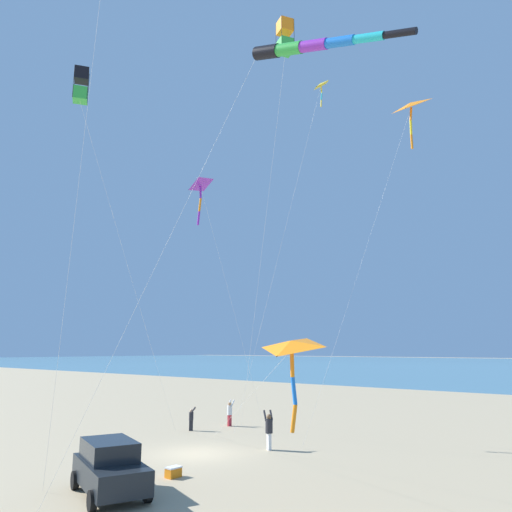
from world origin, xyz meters
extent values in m
plane|color=tan|center=(0.00, 0.00, 0.00)|extent=(600.00, 600.00, 0.00)
cube|color=black|center=(-6.88, -2.81, 0.75)|extent=(3.21, 4.67, 0.84)
cube|color=black|center=(-6.76, -2.48, 1.51)|extent=(2.41, 2.98, 0.68)
cylinder|color=black|center=(-6.51, -4.49, 0.33)|extent=(0.43, 0.70, 0.66)
cylinder|color=black|center=(-8.25, -3.86, 0.33)|extent=(0.43, 0.70, 0.66)
cylinder|color=black|center=(-5.51, -1.75, 0.33)|extent=(0.43, 0.70, 0.66)
cylinder|color=black|center=(-7.25, -1.12, 0.33)|extent=(0.43, 0.70, 0.66)
cube|color=orange|center=(-3.75, -2.65, 0.18)|extent=(0.60, 0.40, 0.36)
cube|color=white|center=(-3.75, -2.65, 0.39)|extent=(0.62, 0.42, 0.06)
cube|color=silver|center=(3.06, -2.31, 0.42)|extent=(0.32, 0.36, 0.84)
cylinder|color=#232328|center=(3.06, -2.31, 1.19)|extent=(0.53, 0.53, 0.69)
sphere|color=brown|center=(3.06, -2.31, 1.67)|extent=(0.26, 0.26, 0.26)
cylinder|color=#232328|center=(3.01, -2.07, 1.71)|extent=(0.33, 0.41, 0.53)
cylinder|color=#232328|center=(3.30, -2.27, 1.71)|extent=(0.33, 0.41, 0.53)
cube|color=#232328|center=(4.61, 5.32, 0.31)|extent=(0.27, 0.25, 0.63)
cylinder|color=#232328|center=(4.61, 5.32, 0.89)|extent=(0.40, 0.40, 0.52)
sphere|color=tan|center=(4.61, 5.32, 1.25)|extent=(0.20, 0.20, 0.20)
cylinder|color=#232328|center=(4.79, 5.33, 1.28)|extent=(0.29, 0.27, 0.39)
cylinder|color=#232328|center=(4.62, 5.14, 1.28)|extent=(0.29, 0.27, 0.39)
cube|color=#B72833|center=(7.60, 4.70, 0.37)|extent=(0.30, 0.16, 0.74)
cylinder|color=silver|center=(7.60, 4.70, 1.04)|extent=(0.36, 0.36, 0.61)
sphere|color=#A37551|center=(7.60, 4.70, 1.46)|extent=(0.23, 0.23, 0.23)
cylinder|color=silver|center=(7.74, 4.86, 1.50)|extent=(0.38, 0.11, 0.46)
cylinder|color=silver|center=(7.76, 4.56, 1.50)|extent=(0.38, 0.11, 0.46)
cube|color=black|center=(-7.33, 0.46, 17.61)|extent=(0.86, 0.86, 0.62)
cube|color=green|center=(-7.33, 0.46, 16.62)|extent=(0.86, 0.86, 0.62)
cylinder|color=black|center=(-7.24, 0.03, 17.11)|extent=(0.02, 0.02, 1.61)
cylinder|color=black|center=(-6.90, 0.55, 17.11)|extent=(0.02, 0.02, 1.61)
cylinder|color=black|center=(-7.76, 0.36, 17.11)|extent=(0.02, 0.02, 1.61)
cylinder|color=black|center=(-7.43, 0.88, 17.11)|extent=(0.02, 0.02, 1.61)
cylinder|color=white|center=(-1.61, 3.36, 8.15)|extent=(11.46, 5.81, 16.31)
cylinder|color=black|center=(-6.08, -9.48, 15.20)|extent=(0.49, 1.07, 0.71)
cylinder|color=green|center=(-6.06, -10.41, 14.94)|extent=(0.44, 1.05, 0.66)
cylinder|color=purple|center=(-6.03, -11.33, 14.67)|extent=(0.39, 1.04, 0.61)
cylinder|color=blue|center=(-6.01, -12.26, 14.40)|extent=(0.33, 1.02, 0.56)
cylinder|color=#1EB7C6|center=(-5.98, -13.19, 14.14)|extent=(0.28, 1.01, 0.51)
cylinder|color=black|center=(-5.95, -14.12, 13.87)|extent=(0.23, 0.99, 0.46)
cylinder|color=white|center=(-7.73, -5.78, 7.61)|extent=(3.28, 6.47, 15.22)
pyramid|color=purple|center=(3.42, 3.76, 16.07)|extent=(2.38, 2.27, 0.76)
cylinder|color=black|center=(3.45, 3.72, 15.96)|extent=(1.07, 1.30, 0.77)
cylinder|color=purple|center=(3.43, 3.68, 15.41)|extent=(0.22, 0.28, 0.92)
cylinder|color=orange|center=(3.37, 3.65, 14.50)|extent=(0.26, 0.22, 0.92)
cylinder|color=purple|center=(3.32, 3.69, 13.60)|extent=(0.22, 0.25, 0.92)
cylinder|color=white|center=(6.94, 3.88, 7.95)|extent=(7.00, 0.32, 15.89)
pyramid|color=orange|center=(10.39, -8.19, 20.56)|extent=(1.47, 2.15, 0.84)
cylinder|color=black|center=(10.45, -8.20, 20.45)|extent=(1.63, 0.18, 0.89)
cylinder|color=orange|center=(10.40, -8.17, 19.90)|extent=(0.29, 0.25, 0.94)
cylinder|color=yellow|center=(10.39, -8.12, 18.98)|extent=(0.27, 0.24, 0.93)
cylinder|color=orange|center=(10.47, -8.09, 18.06)|extent=(0.25, 0.20, 0.93)
cylinder|color=white|center=(7.34, -5.87, 10.19)|extent=(6.24, 4.66, 20.38)
pyramid|color=yellow|center=(5.49, -4.54, 21.11)|extent=(0.90, 1.15, 0.42)
cylinder|color=black|center=(5.52, -4.55, 21.06)|extent=(0.78, 0.26, 0.46)
cylinder|color=yellow|center=(5.54, -4.55, 20.78)|extent=(0.14, 0.10, 0.46)
cylinder|color=#1EB7C6|center=(5.57, -4.54, 20.33)|extent=(0.07, 0.12, 0.46)
cylinder|color=yellow|center=(5.55, -4.51, 19.87)|extent=(0.12, 0.07, 0.46)
cylinder|color=white|center=(5.62, -0.99, 10.51)|extent=(0.21, 7.12, 21.02)
cube|color=orange|center=(-0.53, -6.24, 20.83)|extent=(0.91, 0.91, 0.67)
cube|color=green|center=(-0.53, -6.24, 19.75)|extent=(0.91, 0.91, 0.67)
cylinder|color=black|center=(-0.39, -6.70, 20.29)|extent=(0.02, 0.02, 1.75)
cylinder|color=black|center=(-0.07, -6.11, 20.29)|extent=(0.02, 0.02, 1.75)
cylinder|color=black|center=(-0.98, -6.37, 20.29)|extent=(0.02, 0.02, 1.75)
cylinder|color=black|center=(-0.66, -5.78, 20.29)|extent=(0.02, 0.02, 1.75)
cylinder|color=white|center=(3.66, -1.20, 9.71)|extent=(8.39, 10.10, 19.41)
pyramid|color=orange|center=(-3.94, -8.79, 5.34)|extent=(1.38, 2.06, 0.68)
cylinder|color=black|center=(-3.90, -8.79, 5.23)|extent=(1.72, 0.08, 0.65)
cylinder|color=orange|center=(-3.87, -8.78, 4.67)|extent=(0.23, 0.20, 0.92)
cylinder|color=blue|center=(-3.84, -8.82, 3.76)|extent=(0.16, 0.25, 0.92)
cylinder|color=orange|center=(-3.87, -8.82, 2.85)|extent=(0.26, 0.30, 0.93)
cylinder|color=white|center=(0.24, -2.92, 2.58)|extent=(8.29, 11.75, 5.16)
cylinder|color=white|center=(-9.29, -3.40, 10.32)|extent=(2.26, 5.80, 20.64)
camera|label=1|loc=(-17.85, -18.72, 5.16)|focal=33.89mm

